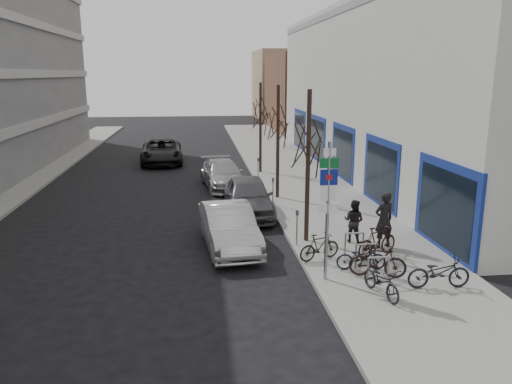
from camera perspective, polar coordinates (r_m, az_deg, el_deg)
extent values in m
plane|color=black|center=(14.63, -1.42, -10.88)|extent=(120.00, 120.00, 0.00)
cube|color=slate|center=(24.69, 6.81, -0.61)|extent=(5.00, 70.00, 0.15)
cube|color=#B7B7B2|center=(34.50, 25.53, 10.44)|extent=(20.00, 32.00, 10.00)
cube|color=brown|center=(55.18, 8.29, 11.17)|extent=(12.00, 14.00, 8.00)
cube|color=#937A5B|center=(69.86, 5.48, 12.10)|extent=(13.00, 12.00, 9.00)
cylinder|color=gray|center=(14.31, 8.15, -2.62)|extent=(0.10, 0.10, 4.20)
cube|color=white|center=(13.90, 8.43, 4.50)|extent=(0.35, 0.03, 0.22)
cube|color=#0C5926|center=(13.94, 8.39, 3.29)|extent=(0.55, 0.03, 0.28)
cube|color=navy|center=(14.02, 8.33, 1.68)|extent=(0.50, 0.03, 0.45)
cube|color=maroon|center=(14.01, 8.34, 1.67)|extent=(0.18, 0.02, 0.14)
cube|color=white|center=(14.12, 8.27, -0.11)|extent=(0.45, 0.03, 0.45)
cube|color=white|center=(14.23, 8.21, -1.87)|extent=(0.55, 0.03, 0.28)
cylinder|color=gray|center=(14.68, 12.66, -8.80)|extent=(0.06, 0.06, 0.80)
cylinder|color=gray|center=(14.88, 14.86, -8.62)|extent=(0.06, 0.06, 0.80)
cylinder|color=gray|center=(14.63, 13.86, -7.26)|extent=(0.60, 0.06, 0.06)
cylinder|color=gray|center=(15.64, 11.33, -7.32)|extent=(0.06, 0.06, 0.80)
cylinder|color=gray|center=(15.84, 13.41, -7.17)|extent=(0.06, 0.06, 0.80)
cylinder|color=gray|center=(15.60, 12.45, -5.87)|extent=(0.60, 0.06, 0.06)
cylinder|color=gray|center=(16.63, 10.16, -6.00)|extent=(0.06, 0.06, 0.80)
cylinder|color=gray|center=(16.81, 12.13, -5.88)|extent=(0.06, 0.06, 0.80)
cylinder|color=gray|center=(16.59, 11.21, -4.64)|extent=(0.60, 0.06, 0.06)
cylinder|color=black|center=(17.51, 5.94, 2.59)|extent=(0.16, 0.16, 5.50)
cylinder|color=black|center=(23.81, 2.51, 5.51)|extent=(0.16, 0.16, 5.50)
cylinder|color=black|center=(30.20, 0.51, 7.20)|extent=(0.16, 0.16, 5.50)
cylinder|color=gray|center=(17.45, 4.69, -4.38)|extent=(0.05, 0.05, 1.10)
cube|color=#3F3F44|center=(17.27, 4.73, -2.38)|extent=(0.10, 0.08, 0.18)
cylinder|color=gray|center=(22.67, 1.95, -0.17)|extent=(0.05, 0.05, 1.10)
cube|color=#3F3F44|center=(22.53, 1.96, 1.39)|extent=(0.10, 0.08, 0.18)
cylinder|color=gray|center=(27.99, 0.24, 2.46)|extent=(0.05, 0.05, 1.10)
cube|color=#3F3F44|center=(27.88, 0.24, 3.73)|extent=(0.10, 0.08, 0.18)
imported|color=black|center=(14.01, 14.17, -9.56)|extent=(0.86, 1.70, 0.99)
imported|color=black|center=(15.19, 13.74, -7.63)|extent=(1.76, 0.99, 1.02)
imported|color=black|center=(15.65, 11.93, -7.09)|extent=(1.56, 0.61, 0.93)
imported|color=black|center=(16.23, 7.27, -6.19)|extent=(1.55, 0.92, 0.91)
imported|color=black|center=(14.95, 20.19, -8.32)|extent=(1.80, 0.62, 1.09)
imported|color=black|center=(16.87, 13.70, -5.46)|extent=(1.77, 1.22, 1.04)
imported|color=#AEAEB3|center=(17.51, -3.14, -4.05)|extent=(2.12, 4.81, 1.54)
imported|color=#4D4D52|center=(21.54, -0.91, -0.51)|extent=(2.01, 4.93, 1.67)
imported|color=#98989C|center=(26.91, -3.78, 2.02)|extent=(2.62, 5.17, 1.44)
imported|color=black|center=(34.89, -10.73, 4.60)|extent=(3.00, 5.99, 1.63)
imported|color=black|center=(17.64, 14.41, -3.09)|extent=(0.82, 0.64, 1.97)
imported|color=black|center=(18.02, 11.11, -3.24)|extent=(0.69, 0.67, 1.57)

